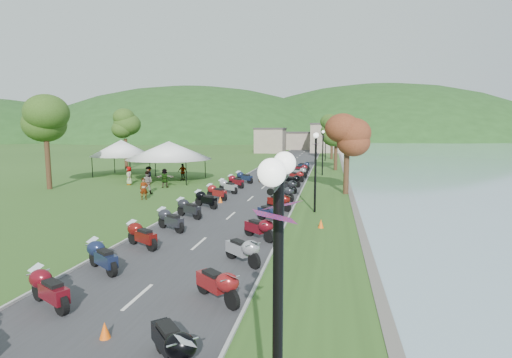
# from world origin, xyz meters

# --- Properties ---
(road) EXTENTS (7.00, 120.00, 0.02)m
(road) POSITION_xyz_m (0.00, 40.00, 0.01)
(road) COLOR #363639
(road) RESTS_ON ground
(hills_backdrop) EXTENTS (360.00, 120.00, 76.00)m
(hills_backdrop) POSITION_xyz_m (0.00, 200.00, 0.00)
(hills_backdrop) COLOR #285621
(hills_backdrop) RESTS_ON ground
(far_building) EXTENTS (18.00, 16.00, 5.00)m
(far_building) POSITION_xyz_m (-2.00, 85.00, 2.50)
(far_building) COLOR gray
(far_building) RESTS_ON ground
(moto_row_left) EXTENTS (2.60, 39.04, 1.10)m
(moto_row_left) POSITION_xyz_m (-2.30, 11.98, 0.55)
(moto_row_left) COLOR #331411
(moto_row_left) RESTS_ON ground
(moto_row_right) EXTENTS (2.60, 44.78, 1.10)m
(moto_row_right) POSITION_xyz_m (2.58, 21.86, 0.55)
(moto_row_right) COLOR #331411
(moto_row_right) RESTS_ON ground
(streetlamp_near) EXTENTS (1.40, 1.40, 5.00)m
(streetlamp_near) POSITION_xyz_m (5.33, -2.32, 2.50)
(streetlamp_near) COLOR black
(streetlamp_near) RESTS_ON ground
(vendor_tent_main) EXTENTS (5.72, 5.72, 4.00)m
(vendor_tent_main) POSITION_xyz_m (-10.17, 30.72, 2.00)
(vendor_tent_main) COLOR white
(vendor_tent_main) RESTS_ON ground
(vendor_tent_side) EXTENTS (4.53, 4.53, 4.00)m
(vendor_tent_side) POSITION_xyz_m (-17.25, 34.02, 2.00)
(vendor_tent_side) COLOR white
(vendor_tent_side) RESTS_ON ground
(tree_park_left) EXTENTS (3.54, 3.54, 9.83)m
(tree_park_left) POSITION_xyz_m (-18.37, 23.51, 4.91)
(tree_park_left) COLOR #3A601E
(tree_park_left) RESTS_ON ground
(tree_lakeside) EXTENTS (2.69, 2.69, 7.47)m
(tree_lakeside) POSITION_xyz_m (7.18, 25.62, 3.74)
(tree_lakeside) COLOR #3A601E
(tree_lakeside) RESTS_ON ground
(pedestrian_a) EXTENTS (0.74, 0.69, 1.64)m
(pedestrian_a) POSITION_xyz_m (-7.77, 20.18, 0.00)
(pedestrian_a) COLOR slate
(pedestrian_a) RESTS_ON ground
(pedestrian_b) EXTENTS (0.98, 0.64, 1.88)m
(pedestrian_b) POSITION_xyz_m (-8.73, 22.73, 0.00)
(pedestrian_b) COLOR slate
(pedestrian_b) RESTS_ON ground
(pedestrian_c) EXTENTS (0.93, 1.20, 1.72)m
(pedestrian_c) POSITION_xyz_m (-11.10, 27.91, 0.00)
(pedestrian_c) COLOR slate
(pedestrian_c) RESTS_ON ground
(traffic_cone_near) EXTENTS (0.29, 0.29, 0.46)m
(traffic_cone_near) POSITION_xyz_m (0.37, 1.51, 0.23)
(traffic_cone_near) COLOR #F2590C
(traffic_cone_near) RESTS_ON ground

